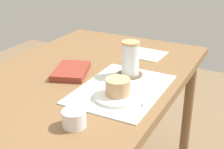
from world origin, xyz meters
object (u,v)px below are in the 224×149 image
pastry_plate (118,96)px  coffee_mug (131,58)px  dining_table (75,98)px  small_book (71,71)px  sugar_bowl (74,118)px  pastry (118,87)px

pastry_plate → coffee_mug: 0.21m
dining_table → small_book: size_ratio=7.00×
sugar_bowl → dining_table: bearing=34.4°
dining_table → sugar_bowl: 0.34m
coffee_mug → small_book: bearing=113.2°
small_book → coffee_mug: bearing=-86.7°
pastry → small_book: pastry is taller
dining_table → small_book: bearing=42.7°
pastry → coffee_mug: bearing=12.2°
dining_table → pastry_plate: bearing=-105.2°
small_book → sugar_bowl: bearing=-164.3°
pastry → coffee_mug: size_ratio=0.64×
sugar_bowl → pastry: bearing=-9.2°
pastry_plate → pastry: size_ratio=1.95×
coffee_mug → dining_table: bearing=127.3°
dining_table → coffee_mug: coffee_mug is taller
sugar_bowl → small_book: size_ratio=0.39×
dining_table → small_book: 0.11m
pastry → coffee_mug: (0.19, 0.04, 0.03)m
coffee_mug → sugar_bowl: size_ratio=1.88×
pastry_plate → sugar_bowl: sugar_bowl is taller
pastry → small_book: size_ratio=0.47×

